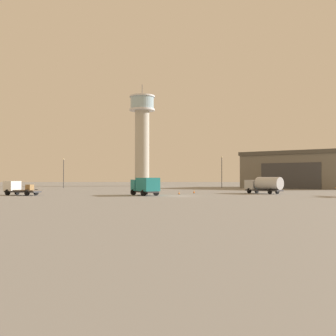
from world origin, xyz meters
The scene contains 10 objects.
ground_plane centered at (0.00, 0.00, 0.00)m, with size 400.00×400.00×0.00m, color gray.
control_tower centered at (-10.91, 77.64, 18.73)m, with size 8.85×8.85×35.50m.
hangar centered at (36.70, 50.24, 5.03)m, with size 37.77×36.61×10.02m.
truck_box_teal centered at (-5.60, 2.05, 1.65)m, with size 5.14×6.36×2.93m.
truck_fuel_tanker_silver centered at (15.83, 9.41, 1.68)m, with size 6.43×6.88×3.04m.
truck_flatbed_white centered at (-26.89, 2.77, 1.17)m, with size 6.65×4.63×2.36m.
light_post_east centered at (-30.93, 48.67, 4.96)m, with size 0.44×0.44×8.27m.
light_post_north centered at (13.76, 53.65, 5.40)m, with size 0.44×0.44×9.12m.
traffic_cone_near_left centered at (3.07, 11.73, 0.36)m, with size 0.36×0.36×0.74m.
traffic_cone_near_right centered at (0.11, 6.26, 0.33)m, with size 0.36×0.36×0.66m.
Camera 1 is at (-1.85, -66.29, 2.98)m, focal length 44.24 mm.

